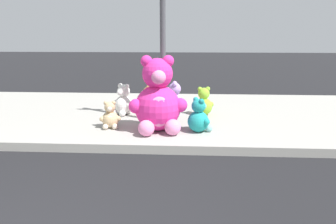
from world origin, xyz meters
TOP-DOWN VIEW (x-y plane):
  - sidewalk at (0.00, 5.20)m, footprint 28.00×4.40m
  - sign_pole at (1.00, 4.40)m, footprint 0.56×0.11m
  - plush_pink_large at (0.95, 3.81)m, footprint 1.04×0.94m
  - plush_brown at (0.58, 5.24)m, footprint 0.40×0.45m
  - plush_white at (0.10, 4.93)m, footprint 0.47×0.49m
  - plush_lime at (1.83, 4.99)m, footprint 0.47×0.43m
  - plush_lavender at (1.18, 5.22)m, footprint 0.47×0.53m
  - plush_teal at (1.69, 3.78)m, footprint 0.45×0.43m
  - plush_tan at (0.05, 3.92)m, footprint 0.39×0.36m

SIDE VIEW (x-z plane):
  - sidewalk at x=0.00m, z-range 0.00..0.15m
  - plush_tan at x=0.05m, z-range 0.10..0.61m
  - plush_brown at x=0.58m, z-range 0.09..0.67m
  - plush_lime at x=1.83m, z-range 0.09..0.71m
  - plush_teal at x=1.69m, z-range 0.09..0.71m
  - plush_white at x=0.10m, z-range 0.08..0.76m
  - plush_lavender at x=1.18m, z-range 0.08..0.77m
  - plush_pink_large at x=0.95m, z-range 0.01..1.37m
  - sign_pole at x=1.00m, z-range 0.25..3.45m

